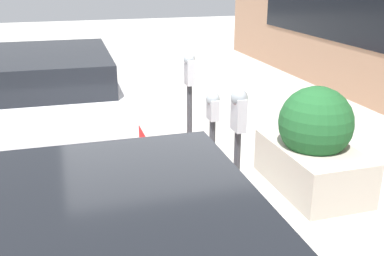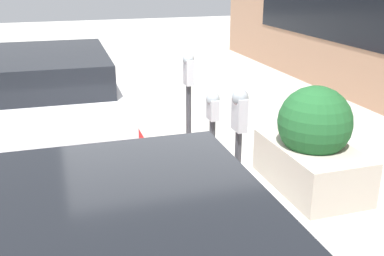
# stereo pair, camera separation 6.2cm
# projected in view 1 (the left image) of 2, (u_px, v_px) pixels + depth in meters

# --- Properties ---
(ground_plane) EXTENTS (40.00, 40.00, 0.00)m
(ground_plane) POSITION_uv_depth(u_px,v_px,m) (184.00, 207.00, 5.04)
(ground_plane) COLOR beige
(curb_strip) EXTENTS (19.00, 0.16, 0.04)m
(curb_strip) POSITION_uv_depth(u_px,v_px,m) (177.00, 206.00, 5.01)
(curb_strip) COLOR red
(curb_strip) RESTS_ON ground_plane
(parking_meter_nearest) EXTENTS (0.18, 0.15, 1.51)m
(parking_meter_nearest) POSITION_uv_depth(u_px,v_px,m) (238.00, 135.00, 4.13)
(parking_meter_nearest) COLOR #38383D
(parking_meter_nearest) RESTS_ON ground_plane
(parking_meter_second) EXTENTS (0.17, 0.14, 1.31)m
(parking_meter_second) POSITION_uv_depth(u_px,v_px,m) (212.00, 129.00, 4.78)
(parking_meter_second) COLOR #38383D
(parking_meter_second) RESTS_ON ground_plane
(parking_meter_middle) EXTENTS (0.16, 0.14, 1.58)m
(parking_meter_middle) POSITION_uv_depth(u_px,v_px,m) (190.00, 94.00, 5.47)
(parking_meter_middle) COLOR #38383D
(parking_meter_middle) RESTS_ON ground_plane
(planter_box) EXTENTS (1.44, 0.87, 1.26)m
(planter_box) POSITION_uv_depth(u_px,v_px,m) (314.00, 145.00, 5.32)
(planter_box) COLOR #B2A899
(planter_box) RESTS_ON ground_plane
(parked_car_middle) EXTENTS (4.78, 2.04, 1.37)m
(parked_car_middle) POSITION_uv_depth(u_px,v_px,m) (54.00, 92.00, 6.90)
(parked_car_middle) COLOR silver
(parked_car_middle) RESTS_ON ground_plane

